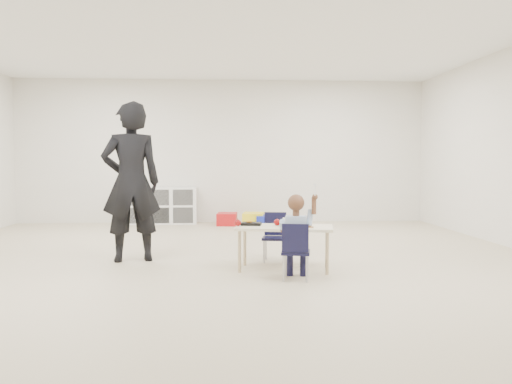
{
  "coord_description": "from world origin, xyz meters",
  "views": [
    {
      "loc": [
        -0.01,
        -6.21,
        1.2
      ],
      "look_at": [
        0.38,
        -0.01,
        0.85
      ],
      "focal_mm": 38.0,
      "sensor_mm": 36.0,
      "label": 1
    }
  ],
  "objects": [
    {
      "name": "room",
      "position": [
        0.0,
        0.0,
        1.4
      ],
      "size": [
        9.0,
        9.02,
        2.8
      ],
      "color": "beige",
      "rests_on": "ground"
    },
    {
      "name": "table",
      "position": [
        0.68,
        -0.3,
        0.25
      ],
      "size": [
        1.14,
        0.71,
        0.49
      ],
      "rotation": [
        0.0,
        0.0,
        -0.18
      ],
      "color": "beige",
      "rests_on": "ground"
    },
    {
      "name": "chair_near",
      "position": [
        0.74,
        -0.8,
        0.29
      ],
      "size": [
        0.33,
        0.31,
        0.58
      ],
      "primitive_type": null,
      "rotation": [
        0.0,
        0.0,
        -0.18
      ],
      "color": "black",
      "rests_on": "ground"
    },
    {
      "name": "chair_far",
      "position": [
        0.62,
        0.2,
        0.29
      ],
      "size": [
        0.33,
        0.31,
        0.58
      ],
      "primitive_type": null,
      "rotation": [
        0.0,
        0.0,
        -0.18
      ],
      "color": "black",
      "rests_on": "ground"
    },
    {
      "name": "child",
      "position": [
        0.74,
        -0.8,
        0.46
      ],
      "size": [
        0.45,
        0.45,
        0.92
      ],
      "primitive_type": null,
      "rotation": [
        0.0,
        0.0,
        -0.18
      ],
      "color": "#BCDFFF",
      "rests_on": "chair_near"
    },
    {
      "name": "lunch_tray_near",
      "position": [
        0.75,
        -0.29,
        0.5
      ],
      "size": [
        0.25,
        0.2,
        0.03
      ],
      "primitive_type": "cube",
      "rotation": [
        0.0,
        0.0,
        -0.18
      ],
      "color": "black",
      "rests_on": "table"
    },
    {
      "name": "lunch_tray_far",
      "position": [
        0.32,
        -0.18,
        0.5
      ],
      "size": [
        0.25,
        0.2,
        0.03
      ],
      "primitive_type": "cube",
      "rotation": [
        0.0,
        0.0,
        -0.18
      ],
      "color": "black",
      "rests_on": "table"
    },
    {
      "name": "milk_carton",
      "position": [
        0.68,
        -0.41,
        0.54
      ],
      "size": [
        0.08,
        0.08,
        0.1
      ],
      "primitive_type": "cube",
      "rotation": [
        0.0,
        0.0,
        -0.18
      ],
      "color": "white",
      "rests_on": "table"
    },
    {
      "name": "bread_roll",
      "position": [
        0.92,
        -0.42,
        0.52
      ],
      "size": [
        0.09,
        0.09,
        0.07
      ],
      "primitive_type": "ellipsoid",
      "color": "#B57A4A",
      "rests_on": "table"
    },
    {
      "name": "apple_near",
      "position": [
        0.61,
        -0.23,
        0.52
      ],
      "size": [
        0.07,
        0.07,
        0.07
      ],
      "primitive_type": "sphere",
      "color": "maroon",
      "rests_on": "table"
    },
    {
      "name": "apple_far",
      "position": [
        0.17,
        -0.25,
        0.52
      ],
      "size": [
        0.07,
        0.07,
        0.07
      ],
      "primitive_type": "sphere",
      "color": "maroon",
      "rests_on": "table"
    },
    {
      "name": "cubby_shelf",
      "position": [
        -1.2,
        4.28,
        0.35
      ],
      "size": [
        1.4,
        0.4,
        0.7
      ],
      "primitive_type": "cube",
      "color": "white",
      "rests_on": "ground"
    },
    {
      "name": "adult",
      "position": [
        -1.1,
        0.35,
        0.95
      ],
      "size": [
        0.79,
        0.62,
        1.91
      ],
      "primitive_type": "imported",
      "rotation": [
        0.0,
        0.0,
        3.4
      ],
      "color": "black",
      "rests_on": "ground"
    },
    {
      "name": "bin_red",
      "position": [
        0.08,
        3.98,
        0.11
      ],
      "size": [
        0.4,
        0.5,
        0.23
      ],
      "primitive_type": "cube",
      "rotation": [
        0.0,
        0.0,
        -0.09
      ],
      "color": "red",
      "rests_on": "ground"
    },
    {
      "name": "bin_yellow",
      "position": [
        0.58,
        3.89,
        0.12
      ],
      "size": [
        0.44,
        0.54,
        0.24
      ],
      "primitive_type": "cube",
      "rotation": [
        0.0,
        0.0,
        -0.14
      ],
      "color": "yellow",
      "rests_on": "ground"
    },
    {
      "name": "bin_blue",
      "position": [
        0.8,
        3.74,
        0.1
      ],
      "size": [
        0.36,
        0.45,
        0.2
      ],
      "primitive_type": "cube",
      "rotation": [
        0.0,
        0.0,
        -0.1
      ],
      "color": "#1625A8",
      "rests_on": "ground"
    }
  ]
}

